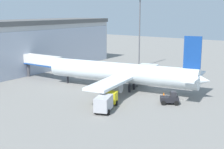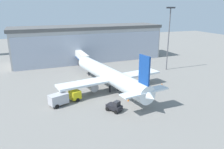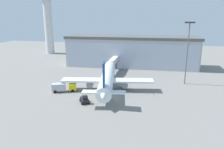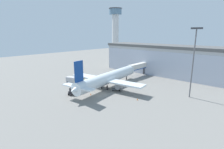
% 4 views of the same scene
% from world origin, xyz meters
% --- Properties ---
extents(ground, '(240.00, 240.00, 0.00)m').
position_xyz_m(ground, '(0.00, 0.00, 0.00)').
color(ground, gray).
extents(terminal_building, '(59.82, 17.02, 13.75)m').
position_xyz_m(terminal_building, '(0.01, 41.04, 6.87)').
color(terminal_building, '#A9A9A9').
rests_on(terminal_building, ground).
extents(jet_bridge, '(2.56, 12.26, 5.73)m').
position_xyz_m(jet_bridge, '(-5.67, 28.72, 4.35)').
color(jet_bridge, silver).
rests_on(jet_bridge, ground).
extents(control_tower, '(9.71, 9.71, 36.87)m').
position_xyz_m(control_tower, '(-53.20, 64.25, 22.33)').
color(control_tower, silver).
rests_on(control_tower, ground).
extents(apron_light_mast, '(3.20, 0.40, 20.82)m').
position_xyz_m(apron_light_mast, '(21.64, 17.61, 12.20)').
color(apron_light_mast, '#59595E').
rests_on(apron_light_mast, ground).
extents(airplane, '(28.85, 35.91, 11.67)m').
position_xyz_m(airplane, '(-2.97, 6.52, 3.57)').
color(airplane, white).
rests_on(airplane, ground).
extents(catering_truck, '(7.60, 4.71, 2.65)m').
position_xyz_m(catering_truck, '(-15.70, 1.14, 1.47)').
color(catering_truck, yellow).
rests_on(catering_truck, ground).
extents(baggage_cart, '(3.16, 3.05, 1.50)m').
position_xyz_m(baggage_cart, '(1.14, 6.58, 0.50)').
color(baggage_cart, slate).
rests_on(baggage_cart, ground).
extents(pushback_tug, '(3.43, 3.72, 2.30)m').
position_xyz_m(pushback_tug, '(-6.32, -5.98, 0.97)').
color(pushback_tug, black).
rests_on(pushback_tug, ground).
extents(safety_cone_nose, '(0.36, 0.36, 0.55)m').
position_xyz_m(safety_cone_nose, '(-1.62, -2.37, 0.28)').
color(safety_cone_nose, orange).
rests_on(safety_cone_nose, ground).
extents(safety_cone_wingtip, '(0.36, 0.36, 0.55)m').
position_xyz_m(safety_cone_wingtip, '(11.64, 4.43, 0.28)').
color(safety_cone_wingtip, orange).
rests_on(safety_cone_wingtip, ground).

